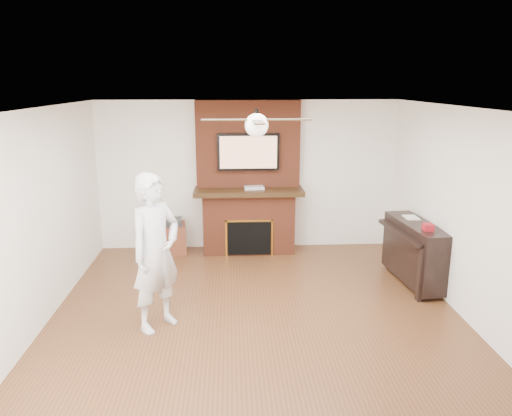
{
  "coord_description": "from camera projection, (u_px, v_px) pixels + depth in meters",
  "views": [
    {
      "loc": [
        -0.3,
        -5.52,
        2.79
      ],
      "look_at": [
        0.04,
        0.9,
        1.15
      ],
      "focal_mm": 35.0,
      "sensor_mm": 36.0,
      "label": 1
    }
  ],
  "objects": [
    {
      "name": "candle_green",
      "position": [
        242.0,
        251.0,
        8.31
      ],
      "size": [
        0.06,
        0.06,
        0.09
      ],
      "primitive_type": "cylinder",
      "color": "#528434",
      "rests_on": "ground"
    },
    {
      "name": "ceiling_fan",
      "position": [
        257.0,
        124.0,
        5.47
      ],
      "size": [
        1.21,
        1.21,
        0.31
      ],
      "color": "black",
      "rests_on": "room_shell"
    },
    {
      "name": "cable_box",
      "position": [
        254.0,
        188.0,
        8.15
      ],
      "size": [
        0.33,
        0.21,
        0.05
      ],
      "primitive_type": "cube",
      "rotation": [
        0.0,
        0.0,
        0.1
      ],
      "color": "silver",
      "rests_on": "fireplace"
    },
    {
      "name": "side_table",
      "position": [
        170.0,
        237.0,
        8.31
      ],
      "size": [
        0.56,
        0.56,
        0.58
      ],
      "rotation": [
        0.0,
        0.0,
        0.12
      ],
      "color": "#602D1B",
      "rests_on": "ground"
    },
    {
      "name": "candle_cream",
      "position": [
        257.0,
        250.0,
        8.32
      ],
      "size": [
        0.09,
        0.09,
        0.11
      ],
      "primitive_type": "cylinder",
      "color": "beige",
      "rests_on": "ground"
    },
    {
      "name": "fireplace",
      "position": [
        248.0,
        193.0,
        8.27
      ],
      "size": [
        1.78,
        0.64,
        2.5
      ],
      "color": "brown",
      "rests_on": "ground"
    },
    {
      "name": "person",
      "position": [
        156.0,
        252.0,
        5.63
      ],
      "size": [
        0.78,
        0.8,
        1.82
      ],
      "primitive_type": "imported",
      "rotation": [
        0.0,
        0.0,
        0.85
      ],
      "color": "silver",
      "rests_on": "ground"
    },
    {
      "name": "candle_orange",
      "position": [
        240.0,
        250.0,
        8.29
      ],
      "size": [
        0.07,
        0.07,
        0.13
      ],
      "primitive_type": "cylinder",
      "color": "orange",
      "rests_on": "ground"
    },
    {
      "name": "piano",
      "position": [
        415.0,
        251.0,
        7.01
      ],
      "size": [
        0.62,
        1.38,
        0.97
      ],
      "rotation": [
        0.0,
        0.0,
        0.09
      ],
      "color": "black",
      "rests_on": "ground"
    },
    {
      "name": "room_shell",
      "position": [
        257.0,
        219.0,
        5.74
      ],
      "size": [
        5.36,
        5.86,
        2.86
      ],
      "color": "#502D17",
      "rests_on": "ground"
    },
    {
      "name": "tv",
      "position": [
        248.0,
        152.0,
        8.05
      ],
      "size": [
        1.0,
        0.08,
        0.6
      ],
      "color": "black",
      "rests_on": "fireplace"
    }
  ]
}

